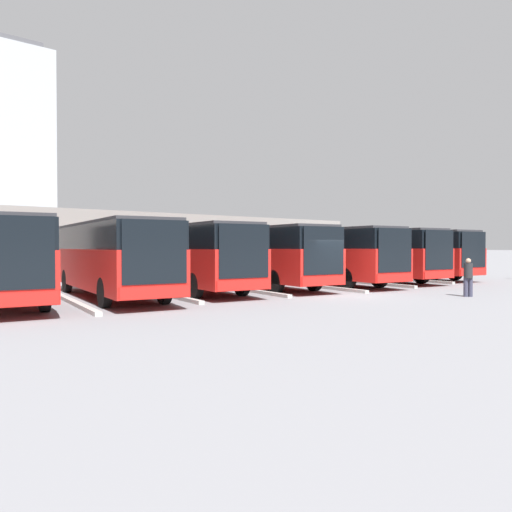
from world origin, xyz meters
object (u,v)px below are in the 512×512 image
(bus_0, at_px, (401,252))
(bus_2, at_px, (322,253))
(bus_1, at_px, (366,253))
(pedestrian, at_px, (468,276))
(bus_5, at_px, (110,256))
(bus_3, at_px, (258,254))
(bus_4, at_px, (187,255))

(bus_0, bearing_deg, bus_2, 10.96)
(bus_1, height_order, pedestrian, bus_1)
(bus_0, xyz_separation_m, bus_5, (21.14, -0.00, 0.00))
(bus_3, xyz_separation_m, bus_4, (4.23, -0.33, 0.00))
(bus_0, height_order, bus_1, same)
(bus_1, xyz_separation_m, bus_5, (16.92, -0.27, 0.00))
(bus_3, bearing_deg, bus_5, 10.19)
(bus_3, xyz_separation_m, pedestrian, (-3.87, 9.84, -0.89))
(bus_2, relative_size, pedestrian, 6.93)
(bus_1, bearing_deg, bus_2, 10.23)
(bus_4, distance_m, pedestrian, 13.02)
(bus_2, bearing_deg, bus_3, -1.80)
(bus_5, distance_m, pedestrian, 15.60)
(pedestrian, bearing_deg, bus_4, 168.48)
(bus_4, height_order, pedestrian, bus_4)
(bus_2, relative_size, bus_3, 1.00)
(bus_1, height_order, bus_4, same)
(bus_3, distance_m, bus_4, 4.24)
(bus_0, bearing_deg, bus_4, 5.93)
(bus_1, distance_m, bus_3, 8.48)
(bus_0, height_order, bus_4, same)
(bus_2, height_order, bus_3, same)
(bus_3, bearing_deg, bus_1, -175.83)
(bus_0, xyz_separation_m, pedestrian, (8.82, 9.52, -0.89))
(bus_0, distance_m, bus_4, 16.93)
(pedestrian, bearing_deg, bus_1, 103.56)
(bus_2, height_order, pedestrian, bus_2)
(bus_1, bearing_deg, bus_0, -168.30)
(bus_0, height_order, pedestrian, bus_0)
(bus_2, xyz_separation_m, bus_4, (8.46, -1.06, 0.00))
(bus_1, relative_size, bus_5, 1.00)
(bus_3, height_order, pedestrian, bus_3)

